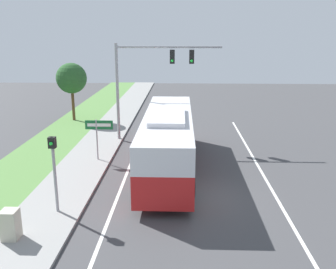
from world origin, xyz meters
TOP-DOWN VIEW (x-y plane):
  - ground_plane at (0.00, 0.00)m, footprint 80.00×80.00m
  - sidewalk at (-6.20, 0.00)m, footprint 2.80×80.00m
  - lane_divider_near at (-3.60, 0.00)m, footprint 0.14×30.00m
  - lane_divider_far at (3.60, 0.00)m, footprint 0.14×30.00m
  - bus at (-1.44, 3.80)m, footprint 2.69×11.91m
  - signal_gantry at (-2.92, 9.34)m, footprint 7.02×0.41m
  - pedestrian_signal at (-5.79, -1.72)m, footprint 0.28×0.34m
  - street_sign at (-5.46, 4.85)m, footprint 1.58×0.08m
  - utility_cabinet at (-6.74, -3.90)m, footprint 0.57×0.57m
  - roadside_tree at (-9.79, 14.97)m, footprint 2.50×2.50m

SIDE VIEW (x-z plane):
  - ground_plane at x=0.00m, z-range 0.00..0.00m
  - lane_divider_near at x=-3.60m, z-range 0.00..0.01m
  - lane_divider_far at x=3.60m, z-range 0.00..0.01m
  - sidewalk at x=-6.20m, z-range 0.00..0.12m
  - utility_cabinet at x=-6.74m, z-range 0.12..1.22m
  - bus at x=-1.44m, z-range 0.16..3.40m
  - street_sign at x=-5.46m, z-range 0.58..3.06m
  - pedestrian_signal at x=-5.79m, z-range 0.58..3.85m
  - roadside_tree at x=-9.79m, z-range 1.21..5.99m
  - signal_gantry at x=-2.92m, z-range 1.45..8.03m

